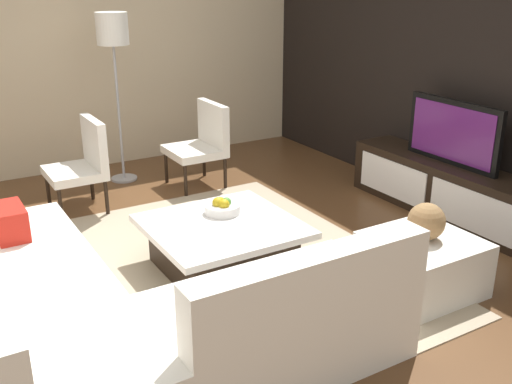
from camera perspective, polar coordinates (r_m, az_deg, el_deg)
name	(u,v)px	position (r m, az deg, el deg)	size (l,w,h in m)	color
ground_plane	(217,277)	(4.51, -3.71, -8.13)	(14.00, 14.00, 0.00)	brown
feature_wall_back	(485,61)	(5.76, 21.03, 11.59)	(6.40, 0.12, 2.80)	black
side_wall_left	(98,42)	(7.07, -14.89, 13.64)	(0.12, 5.20, 2.80)	beige
area_rug	(211,271)	(4.59, -4.29, -7.56)	(3.14, 2.69, 0.01)	tan
media_console	(446,189)	(5.80, 17.73, 0.26)	(2.07, 0.47, 0.50)	black
television	(453,133)	(5.65, 18.31, 5.41)	(1.01, 0.06, 0.58)	black
sectional_couch	(119,310)	(3.65, -12.93, -10.93)	(2.54, 2.29, 0.81)	white
coffee_table	(222,245)	(4.54, -3.23, -5.08)	(1.04, 1.08, 0.38)	black
accent_chair_near	(84,160)	(5.80, -16.14, 2.95)	(0.55, 0.50, 0.87)	black
floor_lamp	(113,40)	(6.38, -13.51, 13.97)	(0.32, 0.32, 1.76)	#A5A5AA
ottoman	(422,264)	(4.41, 15.55, -6.68)	(0.70, 0.70, 0.40)	white
fruit_bowl	(222,207)	(4.63, -3.25, -1.44)	(0.28, 0.28, 0.13)	silver
accent_chair_far	(203,140)	(6.29, -5.11, 4.98)	(0.58, 0.53, 0.87)	black
decorative_ball	(426,221)	(4.27, 15.96, -2.72)	(0.26, 0.26, 0.26)	#997247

